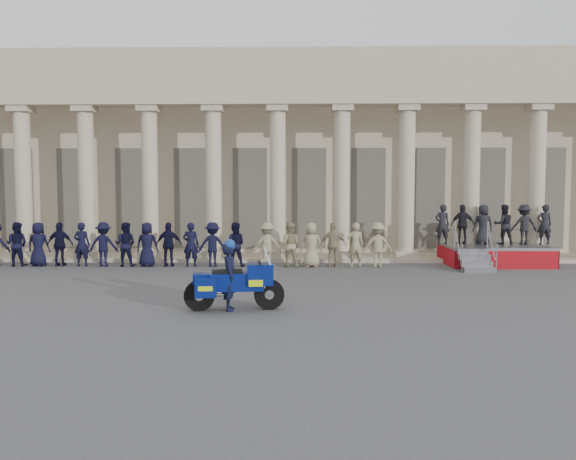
% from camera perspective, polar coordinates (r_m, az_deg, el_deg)
% --- Properties ---
extents(ground, '(90.00, 90.00, 0.00)m').
position_cam_1_polar(ground, '(15.19, -7.14, -6.95)').
color(ground, '#424244').
rests_on(ground, ground).
extents(building, '(40.00, 12.50, 9.00)m').
position_cam_1_polar(building, '(29.63, -3.09, 7.18)').
color(building, tan).
rests_on(building, ground).
extents(officer_rank, '(17.31, 0.64, 1.68)m').
position_cam_1_polar(officer_rank, '(21.81, -12.24, -1.44)').
color(officer_rank, black).
rests_on(officer_rank, ground).
extents(reviewing_stand, '(4.57, 3.77, 2.34)m').
position_cam_1_polar(reviewing_stand, '(23.38, 20.34, -0.20)').
color(reviewing_stand, gray).
rests_on(reviewing_stand, ground).
extents(motorcycle, '(2.42, 1.05, 1.55)m').
position_cam_1_polar(motorcycle, '(13.63, -5.38, -5.33)').
color(motorcycle, black).
rests_on(motorcycle, ground).
extents(rider, '(0.46, 0.64, 1.73)m').
position_cam_1_polar(rider, '(13.59, -5.95, -4.56)').
color(rider, black).
rests_on(rider, ground).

